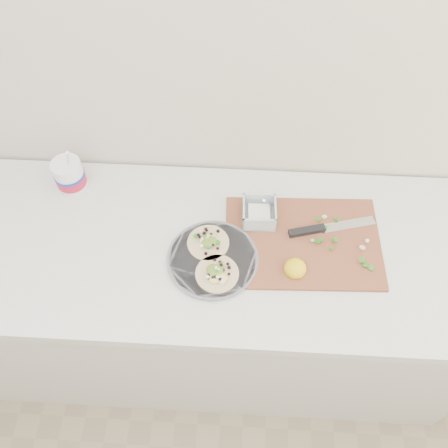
{
  "coord_description": "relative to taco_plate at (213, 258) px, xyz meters",
  "views": [
    {
      "loc": [
        0.34,
        0.58,
        2.25
      ],
      "look_at": [
        0.29,
        1.46,
        0.96
      ],
      "focal_mm": 40.0,
      "sensor_mm": 36.0,
      "label": 1
    }
  ],
  "objects": [
    {
      "name": "tub",
      "position": [
        -0.5,
        0.27,
        0.05
      ],
      "size": [
        0.1,
        0.1,
        0.23
      ],
      "rotation": [
        0.0,
        0.0,
        -0.23
      ],
      "color": "white",
      "rests_on": "counter"
    },
    {
      "name": "counter",
      "position": [
        -0.26,
        0.07,
        -0.47
      ],
      "size": [
        2.44,
        0.66,
        0.9
      ],
      "color": "silver",
      "rests_on": "ground"
    },
    {
      "name": "cutboard",
      "position": [
        0.27,
        0.09,
        0.0
      ],
      "size": [
        0.51,
        0.36,
        0.08
      ],
      "rotation": [
        0.0,
        0.0,
        0.04
      ],
      "color": "brown",
      "rests_on": "counter"
    },
    {
      "name": "taco_plate",
      "position": [
        0.0,
        0.0,
        0.0
      ],
      "size": [
        0.29,
        0.29,
        0.04
      ],
      "rotation": [
        0.0,
        0.0,
        0.05
      ],
      "color": "slate",
      "rests_on": "counter"
    }
  ]
}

